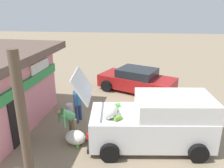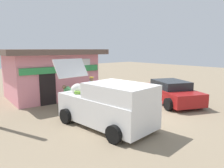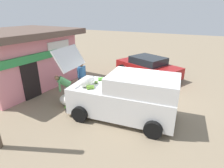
# 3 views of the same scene
# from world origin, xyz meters

# --- Properties ---
(ground_plane) EXTENTS (60.00, 60.00, 0.00)m
(ground_plane) POSITION_xyz_m (0.00, 0.00, 0.00)
(ground_plane) COLOR gray
(storefront_bar) EXTENTS (6.26, 5.26, 3.10)m
(storefront_bar) POSITION_xyz_m (-1.11, 6.36, 1.61)
(storefront_bar) COLOR pink
(storefront_bar) RESTS_ON ground_plane
(delivery_van) EXTENTS (2.50, 4.79, 2.66)m
(delivery_van) POSITION_xyz_m (-1.75, -0.33, 0.92)
(delivery_van) COLOR white
(delivery_van) RESTS_ON ground_plane
(parked_sedan) EXTENTS (3.44, 4.59, 1.31)m
(parked_sedan) POSITION_xyz_m (3.52, 0.29, 0.63)
(parked_sedan) COLOR maroon
(parked_sedan) RESTS_ON ground_plane
(vendor_standing) EXTENTS (0.56, 0.40, 1.61)m
(vendor_standing) POSITION_xyz_m (-0.37, 2.75, 0.92)
(vendor_standing) COLOR navy
(vendor_standing) RESTS_ON ground_plane
(customer_bending) EXTENTS (0.72, 0.72, 1.28)m
(customer_bending) POSITION_xyz_m (-1.64, 2.82, 0.79)
(customer_bending) COLOR #726047
(customer_bending) RESTS_ON ground_plane
(unloaded_banana_pile) EXTENTS (0.85, 0.90, 0.50)m
(unloaded_banana_pile) POSITION_xyz_m (-2.01, 2.45, 0.24)
(unloaded_banana_pile) COLOR silver
(unloaded_banana_pile) RESTS_ON ground_plane
(paint_bucket) EXTENTS (0.30, 0.30, 0.35)m
(paint_bucket) POSITION_xyz_m (0.56, 3.41, 0.17)
(paint_bucket) COLOR silver
(paint_bucket) RESTS_ON ground_plane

